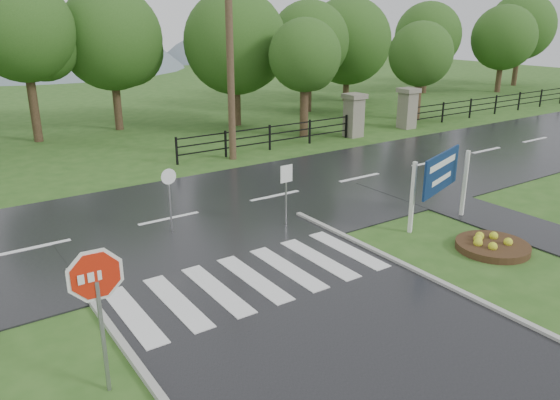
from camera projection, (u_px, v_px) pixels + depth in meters
ground at (408, 393)px, 9.28m from camera, size 120.00×120.00×0.00m
main_road at (169, 220)px, 17.08m from camera, size 90.00×8.00×0.04m
walkway at (502, 221)px, 16.96m from camera, size 2.20×11.00×0.04m
crosswalk at (253, 278)px, 13.16m from camera, size 6.50×2.80×0.02m
pillar_west at (354, 114)px, 28.35m from camera, size 1.00×1.00×2.24m
pillar_east at (407, 107)px, 30.49m from camera, size 1.00×1.00×2.24m
fence_west at (270, 135)px, 25.68m from camera, size 9.58×0.08×1.20m
fence_east at (519, 99)px, 36.40m from camera, size 20.58×0.08×1.20m
hills at (22, 201)px, 66.88m from camera, size 102.00×48.00×48.00m
treeline at (78, 137)px, 28.54m from camera, size 83.20×5.20×10.00m
stop_sign at (97, 289)px, 8.74m from camera, size 1.24×0.11×2.79m
estate_billboard at (441, 175)px, 16.26m from camera, size 2.50×0.91×2.25m
flower_bed at (493, 245)px, 14.86m from camera, size 1.96×1.96×0.39m
reg_sign_small at (286, 183)px, 16.14m from camera, size 0.43×0.06×1.92m
reg_sign_round at (170, 192)px, 15.61m from camera, size 0.46×0.07×1.98m
utility_pole_east at (230, 49)px, 22.77m from camera, size 1.64×0.43×9.29m
entrance_tree_left at (305, 56)px, 27.44m from camera, size 3.67×3.67×6.00m
entrance_tree_right at (421, 55)px, 32.11m from camera, size 3.78×3.78×5.78m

